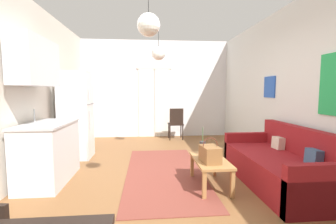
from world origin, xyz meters
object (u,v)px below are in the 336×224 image
bamboo_vase (203,148)px  handbag (210,154)px  coffee_table (210,163)px  refrigerator (76,115)px  pendant_lamp_far (158,53)px  accent_chair (176,122)px  pendant_lamp_near (149,25)px  couch (282,166)px

bamboo_vase → handbag: (0.01, -0.40, 0.01)m
coffee_table → refrigerator: (-2.35, 1.68, 0.55)m
coffee_table → refrigerator: refrigerator is taller
refrigerator → bamboo_vase: bearing=-31.7°
refrigerator → pendant_lamp_far: (1.70, 0.21, 1.30)m
handbag → refrigerator: refrigerator is taller
pendant_lamp_far → accent_chair: bearing=67.9°
bamboo_vase → pendant_lamp_far: pendant_lamp_far is taller
handbag → refrigerator: 2.96m
pendant_lamp_near → pendant_lamp_far: (0.23, 2.40, 0.06)m
coffee_table → refrigerator: size_ratio=0.49×
coffee_table → accent_chair: 3.27m
couch → accent_chair: bearing=109.4°
coffee_table → accent_chair: size_ratio=0.98×
accent_chair → coffee_table: bearing=91.2°
couch → pendant_lamp_near: 2.73m
refrigerator → pendant_lamp_far: bearing=7.1°
coffee_table → pendant_lamp_far: bearing=108.8°
handbag → accent_chair: accent_chair is taller
coffee_table → handbag: handbag is taller
couch → coffee_table: (-1.07, 0.04, 0.07)m
pendant_lamp_far → handbag: bearing=-73.5°
coffee_table → handbag: 0.23m
coffee_table → pendant_lamp_far: size_ratio=1.06×
refrigerator → accent_chair: (2.26, 1.58, -0.39)m
bamboo_vase → accent_chair: accent_chair is taller
coffee_table → pendant_lamp_far: pendant_lamp_far is taller
refrigerator → pendant_lamp_far: size_ratio=2.15×
refrigerator → couch: bearing=-26.6°
coffee_table → handbag: (-0.04, -0.14, 0.17)m
handbag → pendant_lamp_near: pendant_lamp_near is taller
couch → refrigerator: size_ratio=1.10×
couch → handbag: bearing=-174.8°
couch → bamboo_vase: bearing=165.2°
bamboo_vase → pendant_lamp_far: size_ratio=0.51×
handbag → bamboo_vase: bearing=91.1°
coffee_table → refrigerator: bearing=144.4°
coffee_table → accent_chair: accent_chair is taller
couch → bamboo_vase: 1.19m
pendant_lamp_near → coffee_table: bearing=30.2°
couch → pendant_lamp_far: 3.21m
accent_chair → pendant_lamp_far: 2.24m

